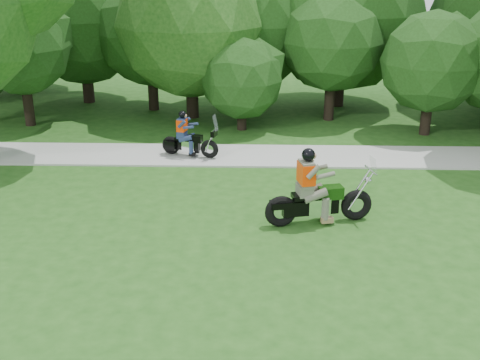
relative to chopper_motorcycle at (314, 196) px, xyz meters
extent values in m
plane|color=#1F4D16|center=(-0.19, -2.92, -0.72)|extent=(100.00, 100.00, 0.00)
cube|color=#ADADA7|center=(-0.19, 5.08, -0.69)|extent=(60.00, 2.20, 0.06)
cylinder|color=black|center=(4.71, 7.81, 0.00)|extent=(0.38, 0.38, 1.45)
sphere|color=#1A3911|center=(4.71, 7.81, 1.90)|extent=(3.64, 3.64, 3.64)
cylinder|color=black|center=(-4.01, 9.93, 0.18)|extent=(0.49, 0.49, 1.80)
sphere|color=#1B4B15|center=(-4.01, 9.93, 2.94)|extent=(5.74, 5.74, 5.74)
cylinder|color=black|center=(-12.53, 14.02, 0.18)|extent=(0.56, 0.56, 1.80)
sphere|color=#1A3911|center=(-12.53, 14.02, 3.38)|extent=(7.10, 7.10, 7.10)
cylinder|color=black|center=(-10.13, 8.57, 0.18)|extent=(0.38, 0.38, 1.80)
sphere|color=#1A3911|center=(-10.13, 8.57, 2.25)|extent=(3.60, 3.60, 3.60)
cylinder|color=black|center=(2.04, 12.06, 0.18)|extent=(0.53, 0.53, 1.80)
sphere|color=#1A3911|center=(2.04, 12.06, 3.25)|extent=(6.68, 6.68, 6.68)
cylinder|color=black|center=(-1.99, 8.24, -0.26)|extent=(0.35, 0.35, 0.93)
sphere|color=#1A3911|center=(-1.99, 8.24, 1.19)|extent=(3.04, 3.04, 3.04)
cylinder|color=black|center=(-1.64, 11.76, 0.18)|extent=(0.47, 0.47, 1.80)
sphere|color=#1A3911|center=(-1.64, 11.76, 2.85)|extent=(5.47, 5.47, 5.47)
cylinder|color=black|center=(-5.78, 11.12, 0.16)|extent=(0.42, 0.42, 1.77)
sphere|color=#1A3911|center=(-5.78, 11.12, 2.50)|extent=(4.47, 4.47, 4.47)
cylinder|color=black|center=(1.41, 9.71, 0.18)|extent=(0.39, 0.39, 1.80)
sphere|color=#1A3911|center=(1.41, 9.71, 2.34)|extent=(3.90, 3.90, 3.90)
cylinder|color=black|center=(-8.86, 12.35, 0.18)|extent=(0.49, 0.49, 1.80)
sphere|color=#1A3911|center=(-8.86, 12.35, 2.95)|extent=(5.77, 5.77, 5.77)
torus|color=black|center=(-0.81, -0.19, -0.32)|extent=(0.83, 0.41, 0.80)
torus|color=black|center=(1.08, 0.25, -0.32)|extent=(0.83, 0.41, 0.80)
cube|color=black|center=(-0.10, -0.02, -0.27)|extent=(1.42, 0.59, 0.37)
cube|color=silver|center=(0.09, 0.02, -0.27)|extent=(0.62, 0.50, 0.46)
cube|color=black|center=(0.40, 0.09, 0.07)|extent=(0.66, 0.47, 0.30)
cube|color=black|center=(-0.25, -0.06, 0.03)|extent=(0.66, 0.49, 0.11)
cylinder|color=silver|center=(1.12, 0.27, 0.07)|extent=(0.61, 0.19, 0.95)
cylinder|color=silver|center=(1.38, 0.33, 0.57)|extent=(0.21, 0.72, 0.04)
cube|color=#535646|center=(-0.25, -0.06, 0.19)|extent=(0.43, 0.50, 0.27)
cube|color=#535646|center=(-0.22, -0.05, 0.60)|extent=(0.40, 0.54, 0.64)
cube|color=#FF3B05|center=(-0.22, -0.05, 0.62)|extent=(0.44, 0.59, 0.50)
sphere|color=black|center=(-0.19, -0.05, 1.08)|extent=(0.32, 0.32, 0.32)
torus|color=black|center=(-4.22, 5.09, -0.36)|extent=(0.63, 0.33, 0.60)
torus|color=black|center=(-2.93, 4.73, -0.36)|extent=(0.63, 0.33, 0.60)
cube|color=black|center=(-3.73, 4.95, -0.32)|extent=(0.98, 0.46, 0.28)
cube|color=silver|center=(-3.60, 4.91, -0.32)|extent=(0.48, 0.39, 0.35)
cube|color=black|center=(-3.39, 4.86, -0.06)|extent=(0.50, 0.37, 0.22)
cube|color=black|center=(-3.83, 4.98, -0.09)|extent=(0.51, 0.39, 0.09)
cylinder|color=silver|center=(-2.90, 4.72, -0.06)|extent=(0.34, 0.13, 0.77)
cylinder|color=silver|center=(-2.76, 4.68, 0.31)|extent=(0.18, 0.54, 0.03)
cube|color=black|center=(-4.23, 4.89, -0.32)|extent=(0.38, 0.20, 0.29)
cube|color=black|center=(-4.12, 5.26, -0.32)|extent=(0.38, 0.20, 0.29)
cube|color=#1D264D|center=(-3.83, 4.98, 0.03)|extent=(0.34, 0.39, 0.21)
cube|color=#1D264D|center=(-3.81, 4.97, 0.34)|extent=(0.31, 0.41, 0.48)
cube|color=#FF3B05|center=(-3.81, 4.97, 0.35)|extent=(0.35, 0.45, 0.38)
sphere|color=black|center=(-3.79, 4.97, 0.70)|extent=(0.24, 0.24, 0.24)
camera|label=1|loc=(-1.40, -13.53, 5.62)|focal=45.00mm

